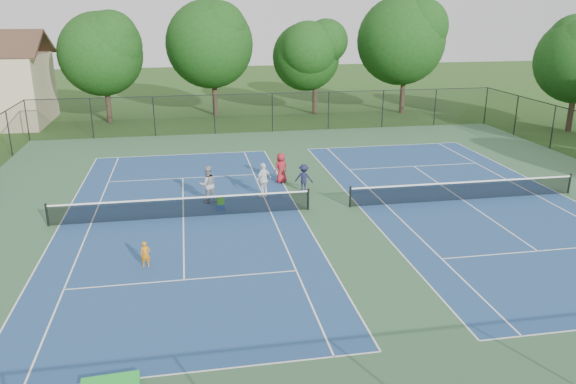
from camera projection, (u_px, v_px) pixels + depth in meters
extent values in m
plane|color=#234716|center=(329.00, 208.00, 27.31)|extent=(140.00, 140.00, 0.00)
cube|color=#325939|center=(329.00, 208.00, 27.31)|extent=(36.00, 36.00, 0.01)
cube|color=navy|center=(183.00, 217.00, 26.12)|extent=(10.97, 23.77, 0.00)
cube|color=white|center=(183.00, 155.00, 37.22)|extent=(10.97, 0.06, 0.00)
cube|color=white|center=(185.00, 373.00, 15.01)|extent=(10.97, 0.06, 0.00)
cube|color=white|center=(59.00, 225.00, 25.18)|extent=(0.06, 23.77, 0.00)
cube|color=white|center=(299.00, 210.00, 27.05)|extent=(0.06, 23.77, 0.00)
cube|color=white|center=(91.00, 223.00, 25.42)|extent=(0.06, 23.77, 0.00)
cube|color=white|center=(271.00, 212.00, 26.81)|extent=(0.06, 23.77, 0.00)
cube|color=white|center=(183.00, 178.00, 32.09)|extent=(8.23, 0.06, 0.00)
cube|color=white|center=(184.00, 280.00, 20.14)|extent=(8.23, 0.06, 0.00)
cube|color=white|center=(183.00, 217.00, 26.12)|extent=(0.06, 12.80, 0.00)
cylinder|color=black|center=(47.00, 215.00, 24.94)|extent=(0.10, 0.10, 1.07)
cylinder|color=black|center=(308.00, 199.00, 26.96)|extent=(0.10, 0.10, 1.07)
cube|color=black|center=(183.00, 208.00, 25.97)|extent=(11.90, 0.01, 0.90)
cube|color=white|center=(182.00, 198.00, 25.82)|extent=(11.90, 0.04, 0.07)
cube|color=navy|center=(463.00, 200.00, 28.49)|extent=(10.97, 23.77, 0.00)
cube|color=white|center=(384.00, 146.00, 39.60)|extent=(10.97, 0.06, 0.00)
cube|color=white|center=(359.00, 206.00, 27.56)|extent=(0.06, 23.77, 0.00)
cube|color=white|center=(560.00, 194.00, 29.43)|extent=(0.06, 23.77, 0.00)
cube|color=white|center=(386.00, 205.00, 27.79)|extent=(0.06, 23.77, 0.00)
cube|color=white|center=(536.00, 195.00, 29.19)|extent=(0.06, 23.77, 0.00)
cube|color=white|center=(414.00, 166.00, 34.47)|extent=(8.23, 0.06, 0.00)
cube|color=white|center=(538.00, 251.00, 22.52)|extent=(8.23, 0.06, 0.00)
cube|color=white|center=(463.00, 200.00, 28.49)|extent=(0.06, 12.80, 0.00)
cylinder|color=black|center=(350.00, 197.00, 27.32)|extent=(0.10, 0.10, 1.07)
cylinder|color=black|center=(569.00, 184.00, 29.34)|extent=(0.10, 0.10, 1.07)
cube|color=black|center=(464.00, 191.00, 28.35)|extent=(11.90, 0.01, 0.90)
cube|color=white|center=(465.00, 182.00, 28.20)|extent=(11.90, 0.04, 0.07)
cylinder|color=black|center=(27.00, 121.00, 40.59)|extent=(0.08, 0.08, 3.00)
cylinder|color=black|center=(92.00, 119.00, 41.36)|extent=(0.08, 0.08, 3.00)
cylinder|color=black|center=(154.00, 117.00, 42.12)|extent=(0.08, 0.08, 3.00)
cylinder|color=black|center=(214.00, 115.00, 42.89)|extent=(0.08, 0.08, 3.00)
cylinder|color=black|center=(272.00, 113.00, 43.65)|extent=(0.08, 0.08, 3.00)
cylinder|color=black|center=(328.00, 111.00, 44.42)|extent=(0.08, 0.08, 3.00)
cylinder|color=black|center=(383.00, 109.00, 45.18)|extent=(0.08, 0.08, 3.00)
cylinder|color=black|center=(435.00, 107.00, 45.94)|extent=(0.08, 0.08, 3.00)
cylinder|color=black|center=(486.00, 106.00, 46.71)|extent=(0.08, 0.08, 3.00)
cylinder|color=black|center=(553.00, 127.00, 38.30)|extent=(0.08, 0.08, 3.00)
cylinder|color=black|center=(516.00, 116.00, 42.51)|extent=(0.08, 0.08, 3.00)
cylinder|color=black|center=(9.00, 134.00, 36.39)|extent=(0.08, 0.08, 3.00)
cube|color=black|center=(272.00, 113.00, 43.65)|extent=(36.00, 0.01, 3.00)
cube|color=black|center=(272.00, 93.00, 43.18)|extent=(36.00, 0.05, 0.05)
cylinder|color=#2D2116|center=(108.00, 100.00, 46.93)|extent=(0.44, 0.44, 3.78)
sphere|color=#103A0F|center=(103.00, 54.00, 45.74)|extent=(6.80, 6.80, 6.80)
sphere|color=#103A0F|center=(103.00, 46.00, 45.54)|extent=(5.58, 5.58, 5.58)
sphere|color=#103A0F|center=(102.00, 37.00, 45.33)|extent=(4.35, 4.35, 4.35)
cylinder|color=#2D2116|center=(215.00, 92.00, 50.27)|extent=(0.44, 0.44, 4.14)
sphere|color=#103A0F|center=(213.00, 44.00, 48.96)|extent=(7.60, 7.60, 7.60)
sphere|color=#103A0F|center=(212.00, 37.00, 48.76)|extent=(6.23, 6.23, 6.23)
sphere|color=#103A0F|center=(212.00, 29.00, 48.57)|extent=(4.86, 4.86, 4.86)
cylinder|color=#2D2116|center=(315.00, 95.00, 50.97)|extent=(0.44, 0.44, 3.42)
sphere|color=#103A0F|center=(315.00, 57.00, 49.92)|extent=(6.00, 6.00, 6.00)
sphere|color=#103A0F|center=(316.00, 49.00, 49.70)|extent=(4.92, 4.92, 4.92)
sphere|color=#103A0F|center=(316.00, 41.00, 49.48)|extent=(3.84, 3.84, 3.84)
cylinder|color=#2D2116|center=(403.00, 89.00, 51.26)|extent=(0.44, 0.44, 4.32)
sphere|color=#103A0F|center=(406.00, 41.00, 49.91)|extent=(7.80, 7.80, 7.80)
sphere|color=#103A0F|center=(406.00, 34.00, 49.71)|extent=(6.40, 6.40, 6.40)
sphere|color=#103A0F|center=(407.00, 26.00, 49.52)|extent=(4.99, 4.99, 4.99)
cylinder|color=#2D2116|center=(571.00, 108.00, 43.73)|extent=(0.44, 0.44, 3.60)
imported|color=orange|center=(145.00, 254.00, 21.05)|extent=(0.39, 0.28, 1.01)
imported|color=#99999B|center=(208.00, 184.00, 27.88)|extent=(1.07, 0.92, 1.89)
imported|color=white|center=(264.00, 180.00, 28.71)|extent=(1.10, 1.01, 1.81)
imported|color=#191938|center=(304.00, 178.00, 29.57)|extent=(1.11, 0.90, 1.50)
imported|color=maroon|center=(281.00, 168.00, 31.10)|extent=(0.97, 0.84, 1.68)
cube|color=#153D93|center=(221.00, 207.00, 27.10)|extent=(0.36, 0.30, 0.28)
cube|color=green|center=(221.00, 201.00, 27.00)|extent=(0.35, 0.29, 0.37)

